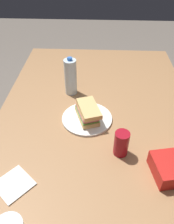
{
  "coord_description": "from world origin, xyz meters",
  "views": [
    {
      "loc": [
        0.93,
        -0.01,
        1.59
      ],
      "look_at": [
        0.03,
        -0.05,
        0.83
      ],
      "focal_mm": 36.5,
      "sensor_mm": 36.0,
      "label": 1
    }
  ],
  "objects_px": {
    "paper_plate": "(87,118)",
    "water_bottle_tall": "(71,77)",
    "soda_can_red": "(121,143)",
    "dining_table": "(97,127)",
    "sandwich": "(88,112)"
  },
  "relations": [
    {
      "from": "sandwich",
      "to": "soda_can_red",
      "type": "relative_size",
      "value": 1.63
    },
    {
      "from": "paper_plate",
      "to": "water_bottle_tall",
      "type": "bearing_deg",
      "value": -156.14
    },
    {
      "from": "paper_plate",
      "to": "water_bottle_tall",
      "type": "height_order",
      "value": "water_bottle_tall"
    },
    {
      "from": "dining_table",
      "to": "soda_can_red",
      "type": "bearing_deg",
      "value": 23.22
    },
    {
      "from": "sandwich",
      "to": "soda_can_red",
      "type": "distance_m",
      "value": 0.27
    },
    {
      "from": "water_bottle_tall",
      "to": "soda_can_red",
      "type": "bearing_deg",
      "value": 30.14
    },
    {
      "from": "dining_table",
      "to": "paper_plate",
      "type": "height_order",
      "value": "paper_plate"
    },
    {
      "from": "paper_plate",
      "to": "water_bottle_tall",
      "type": "xyz_separation_m",
      "value": [
        -0.24,
        -0.11,
        0.1
      ]
    },
    {
      "from": "paper_plate",
      "to": "sandwich",
      "type": "bearing_deg",
      "value": 45.45
    },
    {
      "from": "dining_table",
      "to": "paper_plate",
      "type": "relative_size",
      "value": 6.27
    },
    {
      "from": "soda_can_red",
      "to": "water_bottle_tall",
      "type": "distance_m",
      "value": 0.54
    },
    {
      "from": "paper_plate",
      "to": "soda_can_red",
      "type": "bearing_deg",
      "value": 36.29
    },
    {
      "from": "sandwich",
      "to": "soda_can_red",
      "type": "xyz_separation_m",
      "value": [
        0.22,
        0.16,
        0.01
      ]
    },
    {
      "from": "soda_can_red",
      "to": "dining_table",
      "type": "bearing_deg",
      "value": -156.78
    },
    {
      "from": "sandwich",
      "to": "water_bottle_tall",
      "type": "height_order",
      "value": "water_bottle_tall"
    }
  ]
}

